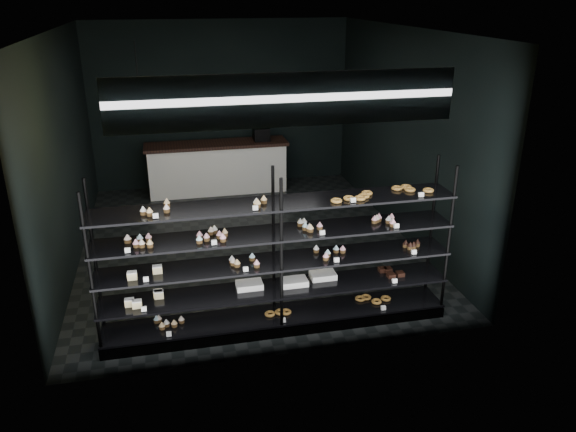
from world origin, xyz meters
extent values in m
cube|color=black|center=(0.00, 0.00, 0.01)|extent=(5.00, 6.00, 0.01)
cube|color=black|center=(0.00, 0.00, 3.20)|extent=(5.00, 6.00, 0.01)
cube|color=black|center=(0.00, 3.00, 1.60)|extent=(5.00, 0.01, 3.20)
cube|color=black|center=(0.00, -3.00, 1.60)|extent=(5.00, 0.01, 3.20)
cube|color=black|center=(-2.50, 0.00, 1.60)|extent=(0.01, 6.00, 3.20)
cube|color=black|center=(2.50, 0.00, 1.60)|extent=(0.01, 6.00, 3.20)
cube|color=black|center=(0.00, -2.45, 0.06)|extent=(4.00, 0.50, 0.12)
cylinder|color=black|center=(-1.97, -2.67, 0.99)|extent=(0.04, 0.04, 1.85)
cylinder|color=black|center=(-1.97, -2.23, 0.99)|extent=(0.04, 0.04, 1.85)
cylinder|color=black|center=(0.00, -2.67, 0.99)|extent=(0.04, 0.04, 1.85)
cylinder|color=black|center=(0.00, -2.23, 0.99)|extent=(0.04, 0.04, 1.85)
cylinder|color=black|center=(1.97, -2.67, 0.99)|extent=(0.04, 0.04, 1.85)
cylinder|color=black|center=(1.97, -2.23, 0.99)|extent=(0.04, 0.04, 1.85)
cube|color=black|center=(0.00, -2.45, 0.15)|extent=(4.00, 0.50, 0.03)
cube|color=black|center=(0.00, -2.45, 0.50)|extent=(4.00, 0.50, 0.02)
cube|color=black|center=(0.00, -2.45, 0.85)|extent=(4.00, 0.50, 0.02)
cube|color=black|center=(0.00, -2.45, 1.20)|extent=(4.00, 0.50, 0.02)
cube|color=black|center=(0.00, -2.45, 1.55)|extent=(4.00, 0.50, 0.02)
cube|color=white|center=(-1.29, -2.63, 1.59)|extent=(0.06, 0.04, 0.06)
cube|color=white|center=(-0.28, -2.63, 1.59)|extent=(0.06, 0.04, 0.06)
cube|color=white|center=(0.83, -2.63, 1.59)|extent=(0.05, 0.04, 0.06)
cube|color=white|center=(1.58, -2.63, 1.59)|extent=(0.06, 0.04, 0.06)
cube|color=white|center=(-1.54, -2.63, 1.24)|extent=(0.06, 0.04, 0.06)
cube|color=white|center=(-0.69, -2.63, 1.24)|extent=(0.05, 0.04, 0.06)
cube|color=white|center=(0.45, -2.63, 1.24)|extent=(0.06, 0.04, 0.06)
cube|color=white|center=(1.30, -2.63, 1.24)|extent=(0.06, 0.04, 0.06)
cube|color=white|center=(-1.47, -2.63, 0.89)|extent=(0.06, 0.04, 0.06)
cube|color=white|center=(-0.39, -2.63, 0.89)|extent=(0.06, 0.04, 0.06)
cube|color=white|center=(0.62, -2.63, 0.89)|extent=(0.05, 0.04, 0.06)
cube|color=white|center=(1.58, -2.63, 0.89)|extent=(0.06, 0.04, 0.06)
cube|color=white|center=(-1.48, -2.63, 0.54)|extent=(0.06, 0.04, 0.06)
cube|color=white|center=(1.37, -2.63, 0.54)|extent=(0.06, 0.04, 0.06)
cube|color=white|center=(-1.23, -2.63, 0.19)|extent=(0.06, 0.04, 0.06)
cube|color=white|center=(0.06, -2.63, 0.19)|extent=(0.05, 0.04, 0.06)
cube|color=white|center=(1.21, -2.63, 0.19)|extent=(0.06, 0.04, 0.06)
cube|color=#0C0E40|center=(0.00, -2.92, 2.75)|extent=(3.20, 0.04, 0.45)
cube|color=white|center=(0.00, -2.94, 2.75)|extent=(3.30, 0.02, 0.50)
cylinder|color=black|center=(-1.37, -1.42, 2.90)|extent=(0.01, 0.01, 0.55)
sphere|color=#F1C754|center=(-1.37, -1.42, 2.45)|extent=(0.35, 0.35, 0.35)
cube|color=white|center=(-0.18, 2.50, 0.46)|extent=(2.61, 0.60, 0.92)
cube|color=black|center=(-0.18, 2.50, 0.95)|extent=(2.71, 0.65, 0.06)
cube|color=black|center=(0.69, 2.50, 1.10)|extent=(0.30, 0.30, 0.25)
camera|label=1|loc=(-1.12, -8.00, 3.69)|focal=35.00mm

